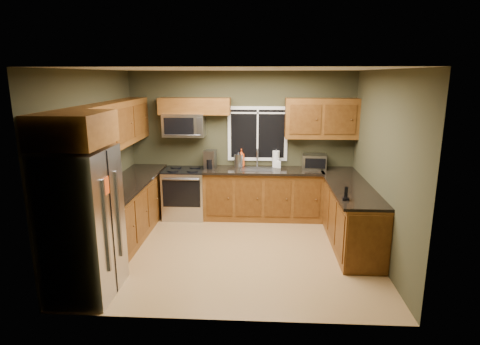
# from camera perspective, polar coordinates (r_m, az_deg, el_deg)

# --- Properties ---
(floor) EXTENTS (4.20, 4.20, 0.00)m
(floor) POSITION_cam_1_polar(r_m,az_deg,el_deg) (6.27, -0.65, -11.03)
(floor) COLOR olive
(floor) RESTS_ON ground
(ceiling) EXTENTS (4.20, 4.20, 0.00)m
(ceiling) POSITION_cam_1_polar(r_m,az_deg,el_deg) (5.69, -0.72, 14.48)
(ceiling) COLOR white
(ceiling) RESTS_ON back_wall
(back_wall) EXTENTS (4.20, 0.00, 4.20)m
(back_wall) POSITION_cam_1_polar(r_m,az_deg,el_deg) (7.60, 0.23, 4.06)
(back_wall) COLOR #363520
(back_wall) RESTS_ON ground
(front_wall) EXTENTS (4.20, 0.00, 4.20)m
(front_wall) POSITION_cam_1_polar(r_m,az_deg,el_deg) (4.10, -2.38, -4.39)
(front_wall) COLOR #363520
(front_wall) RESTS_ON ground
(left_wall) EXTENTS (0.00, 3.60, 3.60)m
(left_wall) POSITION_cam_1_polar(r_m,az_deg,el_deg) (6.33, -20.02, 1.27)
(left_wall) COLOR #363520
(left_wall) RESTS_ON ground
(right_wall) EXTENTS (0.00, 3.60, 3.60)m
(right_wall) POSITION_cam_1_polar(r_m,az_deg,el_deg) (6.07, 19.52, 0.80)
(right_wall) COLOR #363520
(right_wall) RESTS_ON ground
(window) EXTENTS (1.12, 0.03, 1.02)m
(window) POSITION_cam_1_polar(r_m,az_deg,el_deg) (7.54, 2.52, 5.53)
(window) COLOR white
(window) RESTS_ON back_wall
(base_cabinets_left) EXTENTS (0.60, 2.65, 0.90)m
(base_cabinets_left) POSITION_cam_1_polar(r_m,az_deg,el_deg) (6.88, -15.57, -5.22)
(base_cabinets_left) COLOR brown
(base_cabinets_left) RESTS_ON ground
(countertop_left) EXTENTS (0.65, 2.65, 0.04)m
(countertop_left) POSITION_cam_1_polar(r_m,az_deg,el_deg) (6.74, -15.62, -1.44)
(countertop_left) COLOR black
(countertop_left) RESTS_ON base_cabinets_left
(base_cabinets_back) EXTENTS (2.17, 0.60, 0.90)m
(base_cabinets_back) POSITION_cam_1_polar(r_m,az_deg,el_deg) (7.50, 3.28, -3.15)
(base_cabinets_back) COLOR brown
(base_cabinets_back) RESTS_ON ground
(countertop_back) EXTENTS (2.17, 0.65, 0.04)m
(countertop_back) POSITION_cam_1_polar(r_m,az_deg,el_deg) (7.36, 3.33, 0.30)
(countertop_back) COLOR black
(countertop_back) RESTS_ON base_cabinets_back
(base_cabinets_peninsula) EXTENTS (0.60, 2.52, 0.90)m
(base_cabinets_peninsula) POSITION_cam_1_polar(r_m,az_deg,el_deg) (6.74, 15.19, -5.60)
(base_cabinets_peninsula) COLOR brown
(base_cabinets_peninsula) RESTS_ON ground
(countertop_peninsula) EXTENTS (0.65, 2.50, 0.04)m
(countertop_peninsula) POSITION_cam_1_polar(r_m,az_deg,el_deg) (6.61, 15.22, -1.73)
(countertop_peninsula) COLOR black
(countertop_peninsula) RESTS_ON base_cabinets_peninsula
(upper_cabinets_left) EXTENTS (0.33, 2.65, 0.72)m
(upper_cabinets_left) POSITION_cam_1_polar(r_m,az_deg,el_deg) (6.62, -17.46, 6.46)
(upper_cabinets_left) COLOR brown
(upper_cabinets_left) RESTS_ON left_wall
(upper_cabinets_back_left) EXTENTS (1.30, 0.33, 0.30)m
(upper_cabinets_back_left) POSITION_cam_1_polar(r_m,az_deg,el_deg) (7.44, -6.47, 9.36)
(upper_cabinets_back_left) COLOR brown
(upper_cabinets_back_left) RESTS_ON back_wall
(upper_cabinets_back_right) EXTENTS (1.30, 0.33, 0.72)m
(upper_cabinets_back_right) POSITION_cam_1_polar(r_m,az_deg,el_deg) (7.43, 11.50, 7.54)
(upper_cabinets_back_right) COLOR brown
(upper_cabinets_back_right) RESTS_ON back_wall
(upper_cabinet_over_fridge) EXTENTS (0.72, 0.90, 0.38)m
(upper_cabinet_over_fridge) POSITION_cam_1_polar(r_m,az_deg,el_deg) (4.91, -22.64, 5.71)
(upper_cabinet_over_fridge) COLOR brown
(upper_cabinet_over_fridge) RESTS_ON left_wall
(refrigerator) EXTENTS (0.74, 0.90, 1.80)m
(refrigerator) POSITION_cam_1_polar(r_m,az_deg,el_deg) (5.16, -21.48, -6.78)
(refrigerator) COLOR #B7B7BC
(refrigerator) RESTS_ON ground
(range) EXTENTS (0.76, 0.69, 0.94)m
(range) POSITION_cam_1_polar(r_m,az_deg,el_deg) (7.60, -7.84, -2.88)
(range) COLOR #B7B7BC
(range) RESTS_ON ground
(microwave) EXTENTS (0.76, 0.41, 0.42)m
(microwave) POSITION_cam_1_polar(r_m,az_deg,el_deg) (7.48, -7.96, 6.71)
(microwave) COLOR #B7B7BC
(microwave) RESTS_ON back_wall
(sink) EXTENTS (0.60, 0.42, 0.36)m
(sink) POSITION_cam_1_polar(r_m,az_deg,el_deg) (7.37, 2.44, 0.58)
(sink) COLOR slate
(sink) RESTS_ON countertop_back
(toaster_oven) EXTENTS (0.45, 0.36, 0.27)m
(toaster_oven) POSITION_cam_1_polar(r_m,az_deg,el_deg) (7.49, 10.50, 1.53)
(toaster_oven) COLOR #B7B7BC
(toaster_oven) RESTS_ON countertop_back
(coffee_maker) EXTENTS (0.23, 0.29, 0.33)m
(coffee_maker) POSITION_cam_1_polar(r_m,az_deg,el_deg) (7.44, -4.26, 1.83)
(coffee_maker) COLOR slate
(coffee_maker) RESTS_ON countertop_back
(kettle) EXTENTS (0.18, 0.18, 0.30)m
(kettle) POSITION_cam_1_polar(r_m,az_deg,el_deg) (7.50, -0.21, 1.81)
(kettle) COLOR #B7B7BC
(kettle) RESTS_ON countertop_back
(paper_towel_roll) EXTENTS (0.15, 0.15, 0.34)m
(paper_towel_roll) POSITION_cam_1_polar(r_m,az_deg,el_deg) (7.52, 5.14, 1.93)
(paper_towel_roll) COLOR white
(paper_towel_roll) RESTS_ON countertop_back
(soap_bottle_a) EXTENTS (0.13, 0.13, 0.33)m
(soap_bottle_a) POSITION_cam_1_polar(r_m,az_deg,el_deg) (7.54, 0.20, 2.11)
(soap_bottle_a) COLOR #E54C15
(soap_bottle_a) RESTS_ON countertop_back
(soap_bottle_b) EXTENTS (0.09, 0.09, 0.18)m
(soap_bottle_b) POSITION_cam_1_polar(r_m,az_deg,el_deg) (7.48, 5.52, 1.33)
(soap_bottle_b) COLOR white
(soap_bottle_b) RESTS_ON countertop_back
(cordless_phone) EXTENTS (0.10, 0.10, 0.20)m
(cordless_phone) POSITION_cam_1_polar(r_m,az_deg,el_deg) (5.72, 14.81, -3.25)
(cordless_phone) COLOR black
(cordless_phone) RESTS_ON countertop_peninsula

